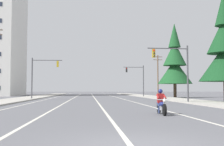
{
  "coord_description": "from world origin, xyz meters",
  "views": [
    {
      "loc": [
        -1.25,
        -7.37,
        1.42
      ],
      "look_at": [
        1.17,
        22.23,
        3.14
      ],
      "focal_mm": 46.32,
      "sensor_mm": 36.0,
      "label": 1
    }
  ],
  "objects_px": {
    "traffic_signal_near_right": "(176,65)",
    "traffic_signal_mid_right": "(138,76)",
    "conifer_tree_right_verge_far": "(175,63)",
    "traffic_signal_near_left": "(41,72)",
    "motorcycle_with_rider": "(161,104)",
    "utility_pole_right_far": "(158,74)"
  },
  "relations": [
    {
      "from": "traffic_signal_near_right",
      "to": "traffic_signal_near_left",
      "type": "xyz_separation_m",
      "value": [
        -16.55,
        13.67,
        0.0
      ]
    },
    {
      "from": "traffic_signal_near_left",
      "to": "utility_pole_right_far",
      "type": "bearing_deg",
      "value": 39.63
    },
    {
      "from": "conifer_tree_right_verge_far",
      "to": "traffic_signal_mid_right",
      "type": "bearing_deg",
      "value": 133.14
    },
    {
      "from": "traffic_signal_near_right",
      "to": "traffic_signal_near_left",
      "type": "bearing_deg",
      "value": 140.45
    },
    {
      "from": "motorcycle_with_rider",
      "to": "traffic_signal_near_left",
      "type": "height_order",
      "value": "traffic_signal_near_left"
    },
    {
      "from": "utility_pole_right_far",
      "to": "traffic_signal_near_left",
      "type": "bearing_deg",
      "value": -140.37
    },
    {
      "from": "traffic_signal_near_left",
      "to": "conifer_tree_right_verge_far",
      "type": "bearing_deg",
      "value": 15.41
    },
    {
      "from": "motorcycle_with_rider",
      "to": "traffic_signal_mid_right",
      "type": "relative_size",
      "value": 0.35
    },
    {
      "from": "traffic_signal_near_right",
      "to": "traffic_signal_near_left",
      "type": "height_order",
      "value": "same"
    },
    {
      "from": "traffic_signal_near_right",
      "to": "conifer_tree_right_verge_far",
      "type": "bearing_deg",
      "value": 73.46
    },
    {
      "from": "utility_pole_right_far",
      "to": "traffic_signal_near_right",
      "type": "bearing_deg",
      "value": -100.29
    },
    {
      "from": "traffic_signal_near_right",
      "to": "traffic_signal_mid_right",
      "type": "height_order",
      "value": "same"
    },
    {
      "from": "traffic_signal_near_left",
      "to": "traffic_signal_mid_right",
      "type": "height_order",
      "value": "same"
    },
    {
      "from": "traffic_signal_near_left",
      "to": "conifer_tree_right_verge_far",
      "type": "height_order",
      "value": "conifer_tree_right_verge_far"
    },
    {
      "from": "traffic_signal_mid_right",
      "to": "utility_pole_right_far",
      "type": "xyz_separation_m",
      "value": [
        5.57,
        6.37,
        0.84
      ]
    },
    {
      "from": "motorcycle_with_rider",
      "to": "conifer_tree_right_verge_far",
      "type": "distance_m",
      "value": 35.97
    },
    {
      "from": "utility_pole_right_far",
      "to": "conifer_tree_right_verge_far",
      "type": "bearing_deg",
      "value": -89.78
    },
    {
      "from": "traffic_signal_near_right",
      "to": "traffic_signal_mid_right",
      "type": "distance_m",
      "value": 25.86
    },
    {
      "from": "motorcycle_with_rider",
      "to": "utility_pole_right_far",
      "type": "height_order",
      "value": "utility_pole_right_far"
    },
    {
      "from": "traffic_signal_mid_right",
      "to": "conifer_tree_right_verge_far",
      "type": "distance_m",
      "value": 8.47
    },
    {
      "from": "traffic_signal_near_right",
      "to": "traffic_signal_mid_right",
      "type": "xyz_separation_m",
      "value": [
        0.28,
        25.86,
        -0.03
      ]
    },
    {
      "from": "traffic_signal_near_right",
      "to": "conifer_tree_right_verge_far",
      "type": "distance_m",
      "value": 20.82
    }
  ]
}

